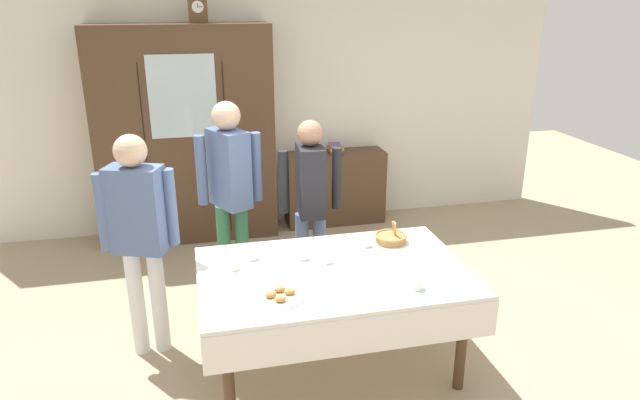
{
  "coord_description": "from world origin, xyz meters",
  "views": [
    {
      "loc": [
        -0.85,
        -3.45,
        2.44
      ],
      "look_at": [
        0.0,
        0.2,
        1.09
      ],
      "focal_mm": 31.8,
      "sensor_mm": 36.0,
      "label": 1
    }
  ],
  "objects_px": {
    "tea_cup_far_left": "(234,267)",
    "person_behind_table_right": "(139,226)",
    "wall_cabinet": "(186,136)",
    "spoon_near_right": "(451,272)",
    "bookshelf_low": "(335,188)",
    "book_stack": "(335,148)",
    "tea_cup_back_edge": "(252,257)",
    "tea_cup_mid_left": "(365,244)",
    "pastry_plate": "(281,296)",
    "spoon_mid_left": "(425,257)",
    "tea_cup_center": "(417,286)",
    "spoon_center": "(373,258)",
    "mantel_clock": "(198,10)",
    "tea_cup_near_left": "(326,260)",
    "person_beside_shelf": "(230,183)",
    "person_by_cabinet": "(310,194)",
    "dining_table": "(335,284)",
    "tea_cup_mid_right": "(302,257)"
  },
  "relations": [
    {
      "from": "tea_cup_near_left",
      "to": "tea_cup_mid_left",
      "type": "xyz_separation_m",
      "value": [
        0.34,
        0.2,
        0.0
      ]
    },
    {
      "from": "bookshelf_low",
      "to": "tea_cup_back_edge",
      "type": "bearing_deg",
      "value": -116.95
    },
    {
      "from": "tea_cup_mid_left",
      "to": "spoon_mid_left",
      "type": "distance_m",
      "value": 0.43
    },
    {
      "from": "pastry_plate",
      "to": "spoon_mid_left",
      "type": "relative_size",
      "value": 2.35
    },
    {
      "from": "tea_cup_far_left",
      "to": "book_stack",
      "type": "bearing_deg",
      "value": 61.68
    },
    {
      "from": "wall_cabinet",
      "to": "spoon_near_right",
      "type": "bearing_deg",
      "value": -59.34
    },
    {
      "from": "tea_cup_near_left",
      "to": "tea_cup_far_left",
      "type": "distance_m",
      "value": 0.62
    },
    {
      "from": "tea_cup_far_left",
      "to": "person_beside_shelf",
      "type": "height_order",
      "value": "person_beside_shelf"
    },
    {
      "from": "book_stack",
      "to": "tea_cup_near_left",
      "type": "bearing_deg",
      "value": -105.84
    },
    {
      "from": "bookshelf_low",
      "to": "person_behind_table_right",
      "type": "xyz_separation_m",
      "value": [
        -1.92,
        -2.13,
        0.57
      ]
    },
    {
      "from": "book_stack",
      "to": "tea_cup_near_left",
      "type": "height_order",
      "value": "book_stack"
    },
    {
      "from": "wall_cabinet",
      "to": "tea_cup_far_left",
      "type": "bearing_deg",
      "value": -83.9
    },
    {
      "from": "wall_cabinet",
      "to": "person_by_cabinet",
      "type": "height_order",
      "value": "wall_cabinet"
    },
    {
      "from": "wall_cabinet",
      "to": "mantel_clock",
      "type": "xyz_separation_m",
      "value": [
        0.2,
        -0.0,
        1.22
      ]
    },
    {
      "from": "bookshelf_low",
      "to": "tea_cup_mid_right",
      "type": "xyz_separation_m",
      "value": [
        -0.86,
        -2.42,
        0.36
      ]
    },
    {
      "from": "person_by_cabinet",
      "to": "mantel_clock",
      "type": "bearing_deg",
      "value": 115.97
    },
    {
      "from": "dining_table",
      "to": "tea_cup_mid_right",
      "type": "bearing_deg",
      "value": 127.82
    },
    {
      "from": "tea_cup_far_left",
      "to": "person_behind_table_right",
      "type": "xyz_separation_m",
      "value": [
        -0.6,
        0.33,
        0.21
      ]
    },
    {
      "from": "bookshelf_low",
      "to": "tea_cup_near_left",
      "type": "distance_m",
      "value": 2.63
    },
    {
      "from": "book_stack",
      "to": "bookshelf_low",
      "type": "bearing_deg",
      "value": 0.0
    },
    {
      "from": "dining_table",
      "to": "spoon_near_right",
      "type": "distance_m",
      "value": 0.76
    },
    {
      "from": "spoon_mid_left",
      "to": "dining_table",
      "type": "bearing_deg",
      "value": -173.61
    },
    {
      "from": "tea_cup_far_left",
      "to": "tea_cup_center",
      "type": "distance_m",
      "value": 1.19
    },
    {
      "from": "tea_cup_near_left",
      "to": "tea_cup_far_left",
      "type": "height_order",
      "value": "same"
    },
    {
      "from": "mantel_clock",
      "to": "spoon_near_right",
      "type": "xyz_separation_m",
      "value": [
        1.44,
        -2.76,
        -1.57
      ]
    },
    {
      "from": "tea_cup_back_edge",
      "to": "spoon_mid_left",
      "type": "bearing_deg",
      "value": -11.11
    },
    {
      "from": "tea_cup_back_edge",
      "to": "tea_cup_center",
      "type": "xyz_separation_m",
      "value": [
        0.93,
        -0.64,
        0.0
      ]
    },
    {
      "from": "mantel_clock",
      "to": "person_by_cabinet",
      "type": "xyz_separation_m",
      "value": [
        0.76,
        -1.55,
        -1.39
      ]
    },
    {
      "from": "tea_cup_near_left",
      "to": "bookshelf_low",
      "type": "bearing_deg",
      "value": 74.16
    },
    {
      "from": "spoon_center",
      "to": "tea_cup_far_left",
      "type": "bearing_deg",
      "value": 177.38
    },
    {
      "from": "spoon_center",
      "to": "mantel_clock",
      "type": "bearing_deg",
      "value": 112.2
    },
    {
      "from": "tea_cup_back_edge",
      "to": "spoon_mid_left",
      "type": "xyz_separation_m",
      "value": [
        1.16,
        -0.23,
        -0.02
      ]
    },
    {
      "from": "mantel_clock",
      "to": "person_beside_shelf",
      "type": "xyz_separation_m",
      "value": [
        0.12,
        -1.42,
        -1.29
      ]
    },
    {
      "from": "spoon_mid_left",
      "to": "person_by_cabinet",
      "type": "height_order",
      "value": "person_by_cabinet"
    },
    {
      "from": "tea_cup_center",
      "to": "person_behind_table_right",
      "type": "distance_m",
      "value": 1.88
    },
    {
      "from": "bookshelf_low",
      "to": "person_beside_shelf",
      "type": "height_order",
      "value": "person_beside_shelf"
    },
    {
      "from": "tea_cup_mid_left",
      "to": "spoon_mid_left",
      "type": "height_order",
      "value": "tea_cup_mid_left"
    },
    {
      "from": "person_behind_table_right",
      "to": "person_beside_shelf",
      "type": "bearing_deg",
      "value": 44.77
    },
    {
      "from": "spoon_center",
      "to": "person_behind_table_right",
      "type": "bearing_deg",
      "value": 166.37
    },
    {
      "from": "tea_cup_back_edge",
      "to": "person_behind_table_right",
      "type": "bearing_deg",
      "value": 164.18
    },
    {
      "from": "person_behind_table_right",
      "to": "tea_cup_mid_left",
      "type": "bearing_deg",
      "value": -6.57
    },
    {
      "from": "wall_cabinet",
      "to": "spoon_mid_left",
      "type": "bearing_deg",
      "value": -58.24
    },
    {
      "from": "tea_cup_near_left",
      "to": "tea_cup_mid_right",
      "type": "height_order",
      "value": "same"
    },
    {
      "from": "bookshelf_low",
      "to": "pastry_plate",
      "type": "bearing_deg",
      "value": -110.58
    },
    {
      "from": "pastry_plate",
      "to": "wall_cabinet",
      "type": "bearing_deg",
      "value": 99.94
    },
    {
      "from": "tea_cup_near_left",
      "to": "tea_cup_center",
      "type": "xyz_separation_m",
      "value": [
        0.45,
        -0.48,
        0.0
      ]
    },
    {
      "from": "tea_cup_back_edge",
      "to": "bookshelf_low",
      "type": "bearing_deg",
      "value": 63.05
    },
    {
      "from": "bookshelf_low",
      "to": "book_stack",
      "type": "xyz_separation_m",
      "value": [
        0.0,
        0.0,
        0.46
      ]
    },
    {
      "from": "pastry_plate",
      "to": "book_stack",
      "type": "bearing_deg",
      "value": 69.42
    },
    {
      "from": "person_by_cabinet",
      "to": "person_behind_table_right",
      "type": "relative_size",
      "value": 0.95
    }
  ]
}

